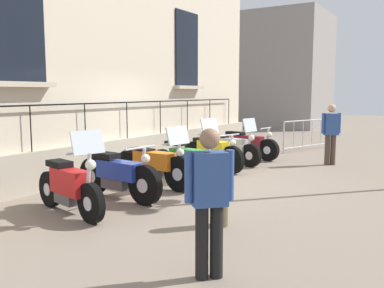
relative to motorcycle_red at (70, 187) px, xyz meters
name	(u,v)px	position (x,y,z in m)	size (l,w,h in m)	color
ground_plane	(189,178)	(0.11, 3.41, -0.45)	(60.00, 60.00, 0.00)	gray
motorcycle_red	(70,187)	(0.00, 0.00, 0.00)	(1.90, 0.77, 1.40)	black
motorcycle_blue	(118,176)	(-0.01, 1.16, -0.01)	(2.07, 0.71, 1.02)	black
motorcycle_orange	(154,165)	(-0.06, 2.32, 0.01)	(2.15, 0.75, 1.30)	black
motorcycle_green	(187,160)	(0.08, 3.36, -0.01)	(2.03, 0.69, 1.40)	black
motorcycle_yellow	(212,153)	(0.08, 4.57, -0.01)	(1.97, 0.86, 0.95)	black
motorcycle_silver	(229,148)	(0.02, 5.65, -0.02)	(2.07, 0.76, 1.28)	black
motorcycle_maroon	(246,145)	(0.00, 6.77, -0.05)	(2.16, 0.65, 0.96)	black
crowd_barrier	(308,134)	(1.05, 9.47, 0.11)	(0.90, 2.38, 1.05)	#B7B7BF
bollard	(220,195)	(2.31, 0.77, 0.02)	(0.23, 0.23, 0.94)	brown
pedestrian_standing	(331,131)	(2.41, 6.96, 0.47)	(0.44, 0.39, 1.64)	#47382D
pedestrian_walking	(209,196)	(3.03, -0.85, 0.44)	(0.41, 0.41, 1.60)	black
distant_building	(277,71)	(-3.61, 18.99, 2.72)	(5.46, 4.75, 6.36)	gray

